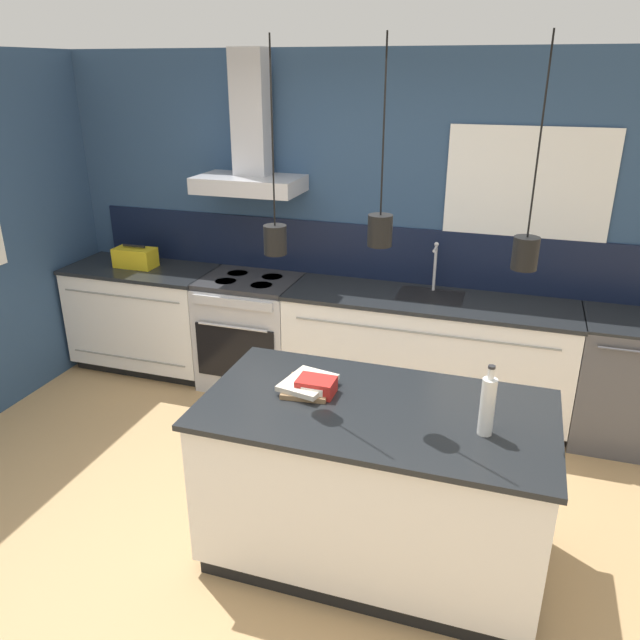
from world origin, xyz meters
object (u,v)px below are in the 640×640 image
(oven_range, at_px, (251,332))
(dishwasher, at_px, (619,380))
(bottle_on_island, at_px, (487,405))
(book_stack, at_px, (308,385))
(red_supply_box, at_px, (316,386))
(yellow_toolbox, at_px, (135,257))

(oven_range, relative_size, dishwasher, 1.00)
(bottle_on_island, bearing_deg, book_stack, 170.82)
(dishwasher, height_order, red_supply_box, red_supply_box)
(yellow_toolbox, bearing_deg, dishwasher, -0.00)
(book_stack, relative_size, yellow_toolbox, 0.94)
(oven_range, height_order, book_stack, book_stack)
(oven_range, bearing_deg, dishwasher, 0.09)
(red_supply_box, bearing_deg, bottle_on_island, -7.95)
(oven_range, xyz_separation_m, yellow_toolbox, (-1.03, 0.00, 0.54))
(bottle_on_island, height_order, book_stack, bottle_on_island)
(dishwasher, bearing_deg, yellow_toolbox, 180.00)
(red_supply_box, xyz_separation_m, yellow_toolbox, (-2.13, 1.61, 0.04))
(red_supply_box, bearing_deg, book_stack, 153.15)
(red_supply_box, relative_size, yellow_toolbox, 0.56)
(book_stack, xyz_separation_m, red_supply_box, (0.05, -0.03, 0.01))
(oven_range, distance_m, book_stack, 1.95)
(oven_range, bearing_deg, book_stack, -56.58)
(oven_range, relative_size, book_stack, 2.86)
(oven_range, bearing_deg, yellow_toolbox, 179.76)
(oven_range, relative_size, yellow_toolbox, 2.68)
(dishwasher, relative_size, yellow_toolbox, 2.68)
(dishwasher, distance_m, book_stack, 2.39)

